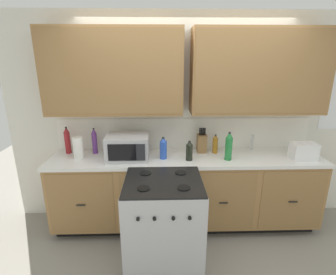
# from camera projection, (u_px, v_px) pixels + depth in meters

# --- Properties ---
(ground_plane) EXTENTS (8.00, 8.00, 0.00)m
(ground_plane) POSITION_uv_depth(u_px,v_px,m) (187.00, 239.00, 3.05)
(ground_plane) COLOR gray
(wall_unit) EXTENTS (4.40, 0.40, 2.59)m
(wall_unit) POSITION_uv_depth(u_px,v_px,m) (186.00, 91.00, 3.03)
(wall_unit) COLOR silver
(wall_unit) RESTS_ON ground_plane
(counter_run) EXTENTS (3.23, 0.64, 0.93)m
(counter_run) POSITION_uv_depth(u_px,v_px,m) (186.00, 191.00, 3.19)
(counter_run) COLOR black
(counter_run) RESTS_ON ground_plane
(stove_range) EXTENTS (0.76, 0.68, 0.95)m
(stove_range) POSITION_uv_depth(u_px,v_px,m) (164.00, 223.00, 2.59)
(stove_range) COLOR #B7B7BC
(stove_range) RESTS_ON ground_plane
(microwave) EXTENTS (0.48, 0.37, 0.28)m
(microwave) POSITION_uv_depth(u_px,v_px,m) (128.00, 147.00, 2.97)
(microwave) COLOR #B7B7BC
(microwave) RESTS_ON counter_run
(toaster) EXTENTS (0.28, 0.18, 0.19)m
(toaster) POSITION_uv_depth(u_px,v_px,m) (304.00, 151.00, 2.97)
(toaster) COLOR white
(toaster) RESTS_ON counter_run
(knife_block) EXTENTS (0.11, 0.14, 0.31)m
(knife_block) POSITION_uv_depth(u_px,v_px,m) (202.00, 143.00, 3.19)
(knife_block) COLOR olive
(knife_block) RESTS_ON counter_run
(sink_faucet) EXTENTS (0.02, 0.02, 0.20)m
(sink_faucet) POSITION_uv_depth(u_px,v_px,m) (252.00, 142.00, 3.26)
(sink_faucet) COLOR #B2B5BA
(sink_faucet) RESTS_ON counter_run
(paper_towel_roll) EXTENTS (0.12, 0.12, 0.26)m
(paper_towel_roll) POSITION_uv_depth(u_px,v_px,m) (78.00, 148.00, 2.97)
(paper_towel_roll) COLOR white
(paper_towel_roll) RESTS_ON counter_run
(bottle_amber) EXTENTS (0.06, 0.06, 0.23)m
(bottle_amber) POSITION_uv_depth(u_px,v_px,m) (215.00, 144.00, 3.16)
(bottle_amber) COLOR #9E6619
(bottle_amber) RESTS_ON counter_run
(bottle_red) EXTENTS (0.07, 0.07, 0.33)m
(bottle_red) POSITION_uv_depth(u_px,v_px,m) (67.00, 140.00, 3.13)
(bottle_red) COLOR maroon
(bottle_red) RESTS_ON counter_run
(bottle_green) EXTENTS (0.08, 0.08, 0.33)m
(bottle_green) POSITION_uv_depth(u_px,v_px,m) (229.00, 146.00, 2.92)
(bottle_green) COLOR #237A38
(bottle_green) RESTS_ON counter_run
(bottle_dark) EXTENTS (0.08, 0.08, 0.23)m
(bottle_dark) POSITION_uv_depth(u_px,v_px,m) (189.00, 151.00, 2.92)
(bottle_dark) COLOR black
(bottle_dark) RESTS_ON counter_run
(bottle_blue) EXTENTS (0.08, 0.08, 0.26)m
(bottle_blue) POSITION_uv_depth(u_px,v_px,m) (163.00, 148.00, 2.97)
(bottle_blue) COLOR blue
(bottle_blue) RESTS_ON counter_run
(bottle_violet) EXTENTS (0.06, 0.06, 0.32)m
(bottle_violet) POSITION_uv_depth(u_px,v_px,m) (95.00, 141.00, 3.13)
(bottle_violet) COLOR #663384
(bottle_violet) RESTS_ON counter_run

